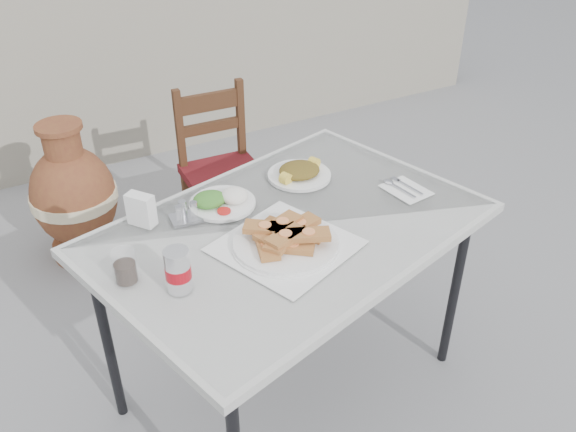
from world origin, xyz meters
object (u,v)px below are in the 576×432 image
cafe_table (290,237)px  napkin_holder (141,210)px  salad_chopped_plate (299,172)px  terracotta_urn (74,197)px  cola_glass (125,268)px  salad_rice_plate (221,200)px  pide_plate (286,237)px  soda_can (178,270)px  chair (222,170)px  condiment_caddy (185,214)px

cafe_table → napkin_holder: size_ratio=13.23×
salad_chopped_plate → terracotta_urn: 1.36m
napkin_holder → cola_glass: bearing=-152.3°
salad_rice_plate → salad_chopped_plate: 0.35m
pide_plate → soda_can: soda_can is taller
soda_can → terracotta_urn: 1.56m
chair → terracotta_urn: chair is taller
cola_glass → soda_can: bearing=-42.1°
salad_rice_plate → condiment_caddy: size_ratio=2.18×
salad_rice_plate → napkin_holder: size_ratio=2.11×
chair → soda_can: bearing=-115.1°
soda_can → terracotta_urn: bearing=92.7°
chair → terracotta_urn: size_ratio=1.15×
napkin_holder → cafe_table: bearing=-64.9°
chair → napkin_holder: bearing=-124.8°
cafe_table → salad_rice_plate: bearing=125.0°
salad_rice_plate → terracotta_urn: bearing=108.2°
cola_glass → terracotta_urn: 1.45m
salad_rice_plate → napkin_holder: 0.29m
condiment_caddy → chair: 1.06m
salad_rice_plate → chair: chair is taller
cafe_table → pide_plate: size_ratio=2.98×
cafe_table → cola_glass: (-0.58, -0.03, 0.10)m
pide_plate → salad_chopped_plate: (0.27, 0.38, -0.02)m
terracotta_urn → chair: bearing=-21.0°
salad_rice_plate → terracotta_urn: (-0.36, 1.10, -0.47)m
pide_plate → soda_can: size_ratio=3.65×
salad_chopped_plate → soda_can: size_ratio=1.79×
cola_glass → salad_chopped_plate: bearing=21.3°
salad_chopped_plate → cafe_table: bearing=-125.2°
salad_rice_plate → cola_glass: cola_glass is taller
terracotta_urn → soda_can: bearing=-87.3°
napkin_holder → terracotta_urn: size_ratio=0.15×
chair → terracotta_urn: (-0.71, 0.27, -0.10)m
chair → cafe_table: bearing=-97.1°
terracotta_urn → salad_rice_plate: bearing=-71.8°
salad_chopped_plate → terracotta_urn: salad_chopped_plate is taller
cola_glass → napkin_holder: 0.31m
salad_rice_plate → soda_can: size_ratio=1.74×
cafe_table → chair: (0.19, 1.06, -0.29)m
cola_glass → chair: bearing=54.9°
soda_can → napkin_holder: bearing=88.5°
soda_can → chair: size_ratio=0.16×
pide_plate → cola_glass: cola_glass is taller
pide_plate → chair: (0.26, 1.16, -0.39)m
salad_chopped_plate → napkin_holder: bearing=-177.8°
terracotta_urn → pide_plate: bearing=-72.8°
napkin_holder → chair: bearing=16.4°
cafe_table → terracotta_urn: bearing=111.4°
chair → salad_chopped_plate: bearing=-86.8°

